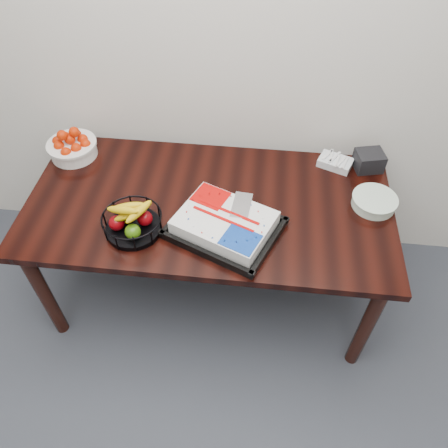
# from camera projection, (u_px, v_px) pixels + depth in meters

# --- Properties ---
(table) EXTENTS (1.80, 0.90, 0.75)m
(table) POSITION_uv_depth(u_px,v_px,m) (209.00, 214.00, 2.21)
(table) COLOR black
(table) RESTS_ON ground
(cake_tray) EXTENTS (0.58, 0.52, 0.10)m
(cake_tray) POSITION_uv_depth(u_px,v_px,m) (225.00, 224.00, 1.99)
(cake_tray) COLOR black
(cake_tray) RESTS_ON table
(tangerine_bowl) EXTENTS (0.26, 0.26, 0.17)m
(tangerine_bowl) POSITION_uv_depth(u_px,v_px,m) (72.00, 144.00, 2.34)
(tangerine_bowl) COLOR white
(tangerine_bowl) RESTS_ON table
(fruit_basket) EXTENTS (0.27, 0.27, 0.15)m
(fruit_basket) POSITION_uv_depth(u_px,v_px,m) (132.00, 221.00, 1.98)
(fruit_basket) COLOR black
(fruit_basket) RESTS_ON table
(plate_stack) EXTENTS (0.22, 0.22, 0.05)m
(plate_stack) POSITION_uv_depth(u_px,v_px,m) (374.00, 202.00, 2.11)
(plate_stack) COLOR white
(plate_stack) RESTS_ON table
(fork_bag) EXTENTS (0.20, 0.17, 0.05)m
(fork_bag) POSITION_uv_depth(u_px,v_px,m) (335.00, 162.00, 2.32)
(fork_bag) COLOR silver
(fork_bag) RESTS_ON table
(napkin_box) EXTENTS (0.16, 0.15, 0.10)m
(napkin_box) POSITION_uv_depth(u_px,v_px,m) (369.00, 161.00, 2.28)
(napkin_box) COLOR black
(napkin_box) RESTS_ON table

